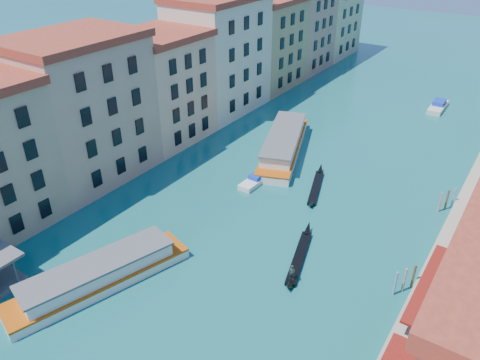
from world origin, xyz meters
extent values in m
cube|color=tan|center=(-26.00, 39.50, 9.50)|extent=(12.00, 17.00, 19.00)
cube|color=maroon|center=(-26.00, 39.50, 19.50)|extent=(12.80, 17.40, 1.00)
cube|color=#E1AE86|center=(-26.00, 55.00, 8.25)|extent=(12.00, 14.00, 16.50)
cube|color=maroon|center=(-26.00, 55.00, 17.00)|extent=(12.80, 14.40, 1.00)
cube|color=beige|center=(-26.00, 71.00, 10.00)|extent=(12.00, 18.00, 20.00)
cube|color=tan|center=(-26.00, 88.00, 8.75)|extent=(12.00, 16.00, 17.50)
cube|color=tan|center=(-26.00, 103.50, 9.25)|extent=(12.00, 15.00, 18.50)
cube|color=#C4B383|center=(-26.00, 119.50, 9.50)|extent=(12.00, 17.00, 19.00)
cube|color=#A19582|center=(22.00, 65.00, 0.50)|extent=(4.00, 140.00, 1.00)
cube|color=#650E0D|center=(22.20, 39.00, 3.00)|extent=(3.20, 12.60, 0.25)
cylinder|color=#5A5A5D|center=(20.80, 34.80, 1.50)|extent=(0.12, 0.12, 3.00)
cylinder|color=#5A5A5D|center=(20.80, 43.20, 1.50)|extent=(0.12, 0.12, 3.00)
cylinder|color=#53351C|center=(18.50, 39.00, 1.30)|extent=(0.24, 0.24, 3.20)
cylinder|color=#53351C|center=(19.10, 40.00, 1.30)|extent=(0.24, 0.24, 3.20)
cylinder|color=#53351C|center=(19.70, 41.00, 1.30)|extent=(0.24, 0.24, 3.20)
cylinder|color=#53351C|center=(18.50, 57.00, 1.30)|extent=(0.24, 0.24, 3.20)
cylinder|color=#53351C|center=(19.10, 58.00, 1.30)|extent=(0.24, 0.24, 3.20)
cylinder|color=#53351C|center=(19.70, 59.00, 1.30)|extent=(0.24, 0.24, 3.20)
cube|color=white|center=(-6.97, 23.78, 0.57)|extent=(9.60, 19.35, 1.14)
cube|color=white|center=(-6.97, 23.78, 1.80)|extent=(8.04, 15.59, 1.51)
cube|color=#5A5A5D|center=(-6.97, 23.78, 2.70)|extent=(8.45, 16.12, 0.24)
cube|color=#C1500B|center=(-6.97, 23.78, 1.09)|extent=(9.64, 19.36, 0.24)
cube|color=silver|center=(-6.39, 61.14, 0.66)|extent=(12.22, 22.40, 1.32)
cube|color=white|center=(-6.39, 61.14, 2.09)|extent=(10.19, 18.07, 1.76)
cube|color=#5A5A5D|center=(-6.39, 61.14, 3.14)|extent=(10.69, 18.70, 0.28)
cube|color=#C1500B|center=(-6.39, 61.14, 1.27)|extent=(12.27, 22.41, 0.28)
cube|color=black|center=(8.11, 38.69, 0.23)|extent=(3.62, 9.25, 0.46)
cone|color=black|center=(6.71, 43.65, 0.62)|extent=(1.46, 2.25, 1.73)
cone|color=black|center=(9.52, 33.72, 0.52)|extent=(1.36, 1.90, 1.53)
imported|color=#24302D|center=(9.18, 34.91, 1.30)|extent=(0.74, 0.59, 1.78)
cube|color=black|center=(3.04, 53.43, 0.22)|extent=(3.83, 8.88, 0.45)
cone|color=black|center=(1.49, 58.17, 0.60)|extent=(1.48, 2.19, 1.68)
cone|color=black|center=(4.58, 48.68, 0.50)|extent=(1.37, 1.86, 1.48)
cube|color=white|center=(-4.78, 50.33, 0.35)|extent=(2.17, 6.26, 0.71)
cube|color=#1639B6|center=(-4.76, 50.77, 0.97)|extent=(1.69, 2.71, 0.62)
cube|color=silver|center=(9.51, 94.09, 0.45)|extent=(2.60, 7.91, 0.90)
cube|color=#1639B6|center=(9.50, 94.65, 1.24)|extent=(2.08, 3.41, 0.79)
camera|label=1|loc=(25.13, 1.47, 33.21)|focal=35.00mm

